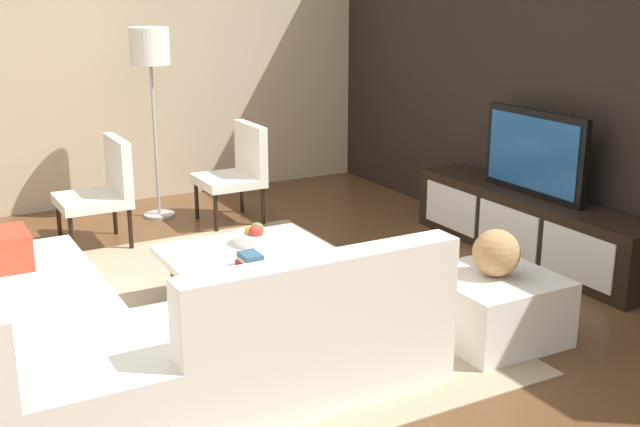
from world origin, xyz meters
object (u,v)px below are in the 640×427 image
at_px(sectional_couch, 132,332).
at_px(decorative_ball, 496,253).
at_px(book_stack, 250,260).
at_px(accent_chair_far, 238,167).
at_px(media_console, 528,226).
at_px(coffee_table, 252,279).
at_px(television, 534,153).
at_px(ottoman, 493,307).
at_px(floor_lamp, 150,57).
at_px(accent_chair_near, 104,186).
at_px(fruit_bowl, 255,236).

relative_size(sectional_couch, decorative_ball, 8.32).
bearing_deg(book_stack, accent_chair_far, 158.41).
bearing_deg(media_console, coffee_table, -92.49).
distance_m(media_console, sectional_couch, 3.30).
bearing_deg(television, media_console, -90.00).
height_order(media_console, decorative_ball, decorative_ball).
distance_m(television, ottoman, 1.71).
bearing_deg(floor_lamp, ottoman, 15.08).
distance_m(media_console, accent_chair_far, 2.55).
distance_m(media_console, accent_chair_near, 3.38).
relative_size(media_console, floor_lamp, 1.34).
height_order(ottoman, decorative_ball, decorative_ball).
distance_m(ottoman, accent_chair_far, 3.04).
bearing_deg(decorative_ball, media_console, 129.58).
bearing_deg(fruit_bowl, accent_chair_near, -160.01).
height_order(sectional_couch, decorative_ball, sectional_couch).
xyz_separation_m(television, decorative_ball, (1.01, -1.22, -0.29)).
bearing_deg(fruit_bowl, television, 82.76).
relative_size(television, ottoman, 1.46).
relative_size(television, accent_chair_near, 1.18).
height_order(media_console, ottoman, media_console).
height_order(accent_chair_near, fruit_bowl, accent_chair_near).
xyz_separation_m(media_console, coffee_table, (-0.10, -2.30, -0.05)).
height_order(fruit_bowl, decorative_ball, decorative_ball).
height_order(sectional_couch, accent_chair_far, accent_chair_far).
distance_m(fruit_bowl, decorative_ball, 1.62).
bearing_deg(television, book_stack, -86.97).
relative_size(coffee_table, decorative_ball, 3.79).
bearing_deg(accent_chair_near, decorative_ball, 30.77).
relative_size(accent_chair_near, decorative_ball, 3.09).
xyz_separation_m(accent_chair_near, accent_chair_far, (-0.09, 1.22, 0.00)).
bearing_deg(sectional_couch, ottoman, 75.97).
distance_m(media_console, television, 0.58).
bearing_deg(media_console, ottoman, -50.42).
bearing_deg(coffee_table, ottoman, 43.97).
xyz_separation_m(sectional_couch, ottoman, (0.51, 2.04, -0.08)).
bearing_deg(fruit_bowl, book_stack, -27.92).
height_order(sectional_couch, coffee_table, sectional_couch).
bearing_deg(floor_lamp, television, 41.16).
relative_size(media_console, coffee_table, 2.14).
distance_m(accent_chair_near, ottoman, 3.32).
xyz_separation_m(media_console, television, (0.00, 0.00, 0.58)).
height_order(accent_chair_near, decorative_ball, accent_chair_near).
bearing_deg(media_console, sectional_couch, -81.25).
bearing_deg(accent_chair_far, ottoman, 14.61).
xyz_separation_m(media_console, accent_chair_near, (-1.90, -2.79, 0.24)).
xyz_separation_m(ottoman, book_stack, (-0.88, -1.19, 0.22)).
xyz_separation_m(sectional_couch, fruit_bowl, (-0.78, 1.07, 0.15)).
distance_m(media_console, ottoman, 1.59).
distance_m(television, book_stack, 2.45).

